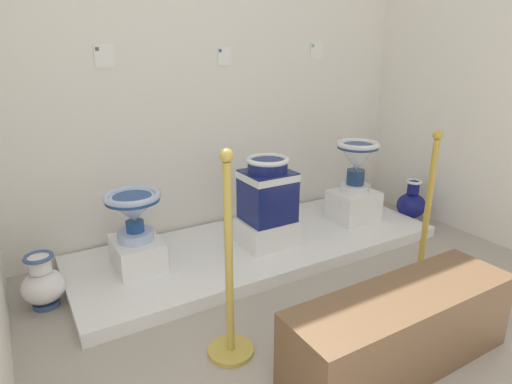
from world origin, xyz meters
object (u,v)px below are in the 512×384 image
at_px(antique_toilet_broad_patterned, 133,209).
at_px(info_placard_first, 104,56).
at_px(plinth_block_broad_patterned, 138,253).
at_px(antique_toilet_leftmost, 267,188).
at_px(info_placard_third, 316,51).
at_px(stanchion_post_near_left, 230,294).
at_px(info_placard_second, 224,56).
at_px(decorative_vase_spare, 411,204).
at_px(stanchion_post_near_right, 425,231).
at_px(plinth_block_leftmost, 267,232).
at_px(antique_toilet_rightmost, 357,159).
at_px(decorative_vase_corner, 43,284).
at_px(plinth_block_rightmost, 353,205).
at_px(museum_bench, 401,330).

relative_size(antique_toilet_broad_patterned, info_placard_first, 2.45).
bearing_deg(plinth_block_broad_patterned, info_placard_first, 88.11).
bearing_deg(antique_toilet_leftmost, info_placard_third, 34.79).
height_order(plinth_block_broad_patterned, info_placard_third, info_placard_third).
bearing_deg(stanchion_post_near_left, info_placard_second, 63.47).
xyz_separation_m(antique_toilet_leftmost, decorative_vase_spare, (1.47, -0.09, -0.37)).
bearing_deg(info_placard_first, antique_toilet_broad_patterned, -91.89).
height_order(info_placard_second, stanchion_post_near_left, info_placard_second).
height_order(info_placard_first, info_placard_second, info_placard_first).
height_order(info_placard_first, stanchion_post_near_right, info_placard_first).
xyz_separation_m(info_placard_third, stanchion_post_near_left, (-1.60, -1.44, -1.11)).
height_order(plinth_block_leftmost, decorative_vase_spare, decorative_vase_spare).
xyz_separation_m(antique_toilet_rightmost, decorative_vase_spare, (0.58, -0.13, -0.47)).
height_order(plinth_block_broad_patterned, info_placard_second, info_placard_second).
bearing_deg(antique_toilet_broad_patterned, stanchion_post_near_right, -29.60).
bearing_deg(info_placard_first, antique_toilet_leftmost, -33.10).
relative_size(decorative_vase_corner, decorative_vase_spare, 0.90).
xyz_separation_m(plinth_block_leftmost, antique_toilet_rightmost, (0.89, 0.04, 0.44)).
height_order(antique_toilet_broad_patterned, decorative_vase_corner, antique_toilet_broad_patterned).
height_order(antique_toilet_broad_patterned, info_placard_first, info_placard_first).
height_order(plinth_block_broad_patterned, info_placard_first, info_placard_first).
bearing_deg(stanchion_post_near_right, stanchion_post_near_left, -178.41).
bearing_deg(decorative_vase_spare, plinth_block_rightmost, 167.74).
xyz_separation_m(info_placard_second, decorative_vase_corner, (-1.48, -0.50, -1.27)).
bearing_deg(antique_toilet_broad_patterned, decorative_vase_corner, -175.99).
bearing_deg(decorative_vase_corner, decorative_vase_spare, -3.59).
bearing_deg(plinth_block_leftmost, museum_bench, -93.42).
xyz_separation_m(info_placard_first, museum_bench, (0.83, -1.93, -1.23)).
bearing_deg(stanchion_post_near_right, antique_toilet_broad_patterned, 150.40).
height_order(antique_toilet_broad_patterned, decorative_vase_spare, antique_toilet_broad_patterned).
bearing_deg(decorative_vase_corner, info_placard_third, 11.86).
bearing_deg(plinth_block_broad_patterned, decorative_vase_spare, -5.42).
bearing_deg(decorative_vase_corner, antique_toilet_leftmost, -3.74).
relative_size(antique_toilet_rightmost, museum_bench, 0.35).
distance_m(plinth_block_leftmost, info_placard_first, 1.66).
distance_m(info_placard_first, decorative_vase_corner, 1.50).
xyz_separation_m(antique_toilet_broad_patterned, antique_toilet_leftmost, (0.93, -0.14, 0.02)).
bearing_deg(antique_toilet_leftmost, plinth_block_broad_patterned, 171.47).
distance_m(antique_toilet_rightmost, info_placard_first, 2.05).
relative_size(plinth_block_broad_patterned, info_placard_first, 2.53).
bearing_deg(decorative_vase_corner, stanchion_post_near_right, -21.92).
bearing_deg(info_placard_third, decorative_vase_spare, -48.25).
bearing_deg(stanchion_post_near_left, plinth_block_broad_patterned, 100.66).
bearing_deg(info_placard_first, info_placard_third, -0.00).
bearing_deg(decorative_vase_corner, antique_toilet_rightmost, -1.45).
xyz_separation_m(antique_toilet_leftmost, info_placard_second, (-0.03, 0.60, 0.90)).
bearing_deg(antique_toilet_leftmost, decorative_vase_spare, -3.44).
distance_m(antique_toilet_rightmost, info_placard_second, 1.34).
distance_m(antique_toilet_broad_patterned, plinth_block_leftmost, 0.99).
height_order(antique_toilet_leftmost, antique_toilet_rightmost, antique_toilet_rightmost).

